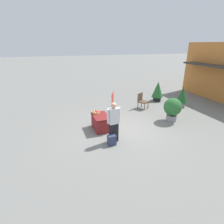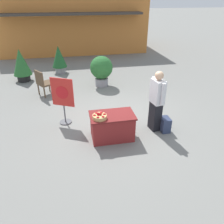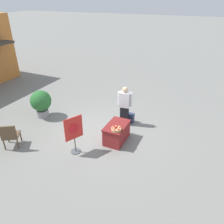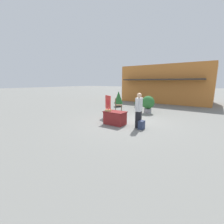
# 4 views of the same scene
# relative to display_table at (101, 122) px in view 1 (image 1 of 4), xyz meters

# --- Properties ---
(ground_plane) EXTENTS (120.00, 120.00, 0.00)m
(ground_plane) POSITION_rel_display_table_xyz_m (0.37, 0.80, -0.36)
(ground_plane) COLOR slate
(display_table) EXTENTS (1.17, 0.72, 0.71)m
(display_table) POSITION_rel_display_table_xyz_m (0.00, 0.00, 0.00)
(display_table) COLOR maroon
(display_table) RESTS_ON ground_plane
(apple_basket) EXTENTS (0.36, 0.36, 0.16)m
(apple_basket) POSITION_rel_display_table_xyz_m (-0.35, -0.14, 0.42)
(apple_basket) COLOR tan
(apple_basket) RESTS_ON display_table
(person_visitor) EXTENTS (0.32, 0.60, 1.74)m
(person_visitor) POSITION_rel_display_table_xyz_m (1.29, 0.20, 0.53)
(person_visitor) COLOR black
(person_visitor) RESTS_ON ground_plane
(backpack) EXTENTS (0.24, 0.34, 0.42)m
(backpack) POSITION_rel_display_table_xyz_m (1.54, 0.03, -0.15)
(backpack) COLOR #2D3856
(backpack) RESTS_ON ground_plane
(poster_board) EXTENTS (0.63, 0.36, 1.43)m
(poster_board) POSITION_rel_display_table_xyz_m (-1.25, 1.06, 0.45)
(poster_board) COLOR #4C4C51
(poster_board) RESTS_ON ground_plane
(patio_chair) EXTENTS (0.76, 0.76, 0.99)m
(patio_chair) POSITION_rel_display_table_xyz_m (-2.01, 3.33, 0.19)
(patio_chair) COLOR brown
(patio_chair) RESTS_ON ground_plane
(potted_plant_far_left) EXTENTS (0.94, 0.94, 1.27)m
(potted_plant_far_left) POSITION_rel_display_table_xyz_m (0.32, 3.89, 0.38)
(potted_plant_far_left) COLOR gray
(potted_plant_far_left) RESTS_ON ground_plane
(potted_plant_near_right) EXTENTS (0.72, 0.72, 1.33)m
(potted_plant_near_right) POSITION_rel_display_table_xyz_m (-1.45, 6.01, 0.38)
(potted_plant_near_right) COLOR gray
(potted_plant_near_right) RESTS_ON ground_plane
(potted_plant_near_left) EXTENTS (0.80, 0.80, 1.43)m
(potted_plant_near_left) POSITION_rel_display_table_xyz_m (-3.06, 5.17, 0.43)
(potted_plant_near_left) COLOR black
(potted_plant_near_left) RESTS_ON ground_plane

